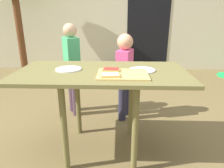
# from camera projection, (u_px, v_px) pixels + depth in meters

# --- Properties ---
(ground_plane) EXTENTS (16.00, 16.00, 0.00)m
(ground_plane) POSITION_uv_depth(u_px,v_px,m) (103.00, 149.00, 1.93)
(ground_plane) COLOR brown
(house_wall_back) EXTENTS (8.00, 0.20, 2.90)m
(house_wall_back) POSITION_uv_depth(u_px,v_px,m) (113.00, 2.00, 4.37)
(house_wall_back) COLOR beige
(house_wall_back) RESTS_ON ground
(house_door) EXTENTS (0.90, 0.02, 2.00)m
(house_door) POSITION_uv_depth(u_px,v_px,m) (148.00, 24.00, 4.39)
(house_door) COLOR black
(house_door) RESTS_ON ground
(dining_table) EXTENTS (1.40, 0.72, 0.76)m
(dining_table) POSITION_uv_depth(u_px,v_px,m) (102.00, 81.00, 1.71)
(dining_table) COLOR brown
(dining_table) RESTS_ON ground
(cutting_board) EXTENTS (0.39, 0.30, 0.01)m
(cutting_board) POSITION_uv_depth(u_px,v_px,m) (123.00, 74.00, 1.56)
(cutting_board) COLOR tan
(cutting_board) RESTS_ON dining_table
(pizza_slice_far_left) EXTENTS (0.14, 0.11, 0.02)m
(pizza_slice_far_left) POSITION_uv_depth(u_px,v_px,m) (111.00, 70.00, 1.63)
(pizza_slice_far_left) COLOR tan
(pizza_slice_far_left) RESTS_ON cutting_board
(pizza_slice_near_left) EXTENTS (0.14, 0.11, 0.02)m
(pizza_slice_near_left) POSITION_uv_depth(u_px,v_px,m) (110.00, 75.00, 1.49)
(pizza_slice_near_left) COLOR tan
(pizza_slice_near_left) RESTS_ON cutting_board
(plate_white_right) EXTENTS (0.21, 0.21, 0.01)m
(plate_white_right) POSITION_uv_depth(u_px,v_px,m) (142.00, 70.00, 1.68)
(plate_white_right) COLOR white
(plate_white_right) RESTS_ON dining_table
(plate_white_left) EXTENTS (0.21, 0.21, 0.01)m
(plate_white_left) POSITION_uv_depth(u_px,v_px,m) (69.00, 69.00, 1.71)
(plate_white_left) COLOR white
(plate_white_left) RESTS_ON dining_table
(child_left) EXTENTS (0.24, 0.28, 1.10)m
(child_left) POSITION_uv_depth(u_px,v_px,m) (72.00, 65.00, 2.44)
(child_left) COLOR #4A3442
(child_left) RESTS_ON ground
(child_right) EXTENTS (0.21, 0.27, 1.00)m
(child_right) POSITION_uv_depth(u_px,v_px,m) (125.00, 71.00, 2.34)
(child_right) COLOR #2A293C
(child_right) RESTS_ON ground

